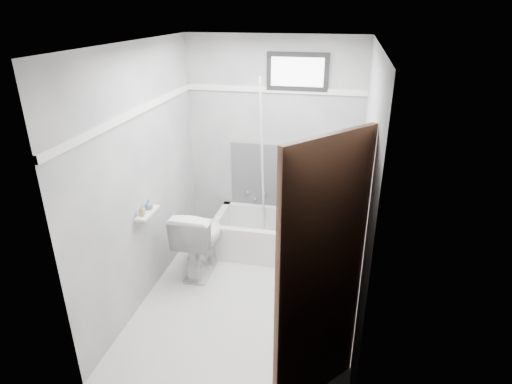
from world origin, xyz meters
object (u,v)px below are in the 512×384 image
(soap_bottle_a, at_px, (142,210))
(soap_bottle_b, at_px, (149,204))
(office_chair, at_px, (307,203))
(bathtub, at_px, (279,236))
(door, at_px, (361,315))
(toilet, at_px, (200,239))

(soap_bottle_a, height_order, soap_bottle_b, soap_bottle_a)
(soap_bottle_a, bearing_deg, office_chair, 40.30)
(office_chair, xyz_separation_m, soap_bottle_b, (-1.38, -1.03, 0.32))
(bathtub, relative_size, door, 0.75)
(toilet, distance_m, soap_bottle_b, 0.81)
(office_chair, distance_m, soap_bottle_a, 1.84)
(toilet, bearing_deg, bathtub, -145.15)
(door, relative_size, soap_bottle_b, 19.77)
(toilet, distance_m, soap_bottle_a, 0.90)
(office_chair, relative_size, soap_bottle_a, 10.41)
(bathtub, height_order, office_chair, office_chair)
(soap_bottle_b, bearing_deg, toilet, 54.71)
(soap_bottle_a, bearing_deg, door, -29.50)
(bathtub, distance_m, door, 2.49)
(bathtub, xyz_separation_m, toilet, (-0.77, -0.53, 0.16))
(bathtub, bearing_deg, toilet, -145.35)
(bathtub, bearing_deg, soap_bottle_b, -137.92)
(bathtub, height_order, soap_bottle_a, soap_bottle_a)
(office_chair, bearing_deg, bathtub, 177.66)
(office_chair, distance_m, soap_bottle_b, 1.76)
(bathtub, relative_size, office_chair, 1.45)
(toilet, xyz_separation_m, soap_bottle_a, (-0.32, -0.59, 0.59))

